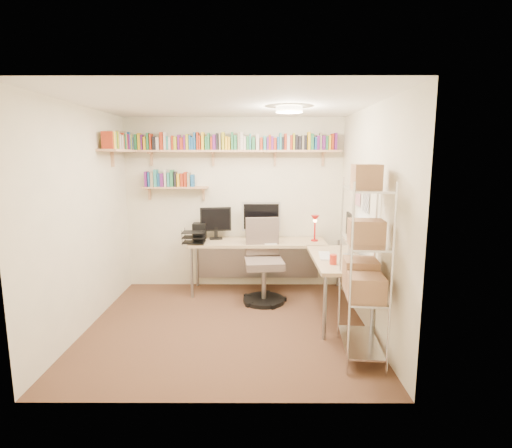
% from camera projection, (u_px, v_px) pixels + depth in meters
% --- Properties ---
extents(ground, '(3.20, 3.20, 0.00)m').
position_uv_depth(ground, '(228.00, 325.00, 4.67)').
color(ground, '#492B1F').
rests_on(ground, ground).
extents(room_shell, '(3.24, 3.04, 2.52)m').
position_uv_depth(room_shell, '(227.00, 193.00, 4.41)').
color(room_shell, '#F1E7C4').
rests_on(room_shell, ground).
extents(wall_shelves, '(3.12, 1.09, 0.80)m').
position_uv_depth(wall_shelves, '(204.00, 151.00, 5.61)').
color(wall_shelves, '#DEA77D').
rests_on(wall_shelves, ground).
extents(corner_desk, '(2.31, 1.91, 1.30)m').
position_uv_depth(corner_desk, '(268.00, 245.00, 5.46)').
color(corner_desk, '#CBB184').
rests_on(corner_desk, ground).
extents(office_chair, '(0.59, 0.60, 1.12)m').
position_uv_depth(office_chair, '(263.00, 267.00, 5.38)').
color(office_chair, black).
rests_on(office_chair, ground).
extents(wire_rack, '(0.43, 0.78, 1.87)m').
position_uv_depth(wire_rack, '(364.00, 253.00, 3.80)').
color(wire_rack, silver).
rests_on(wire_rack, ground).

